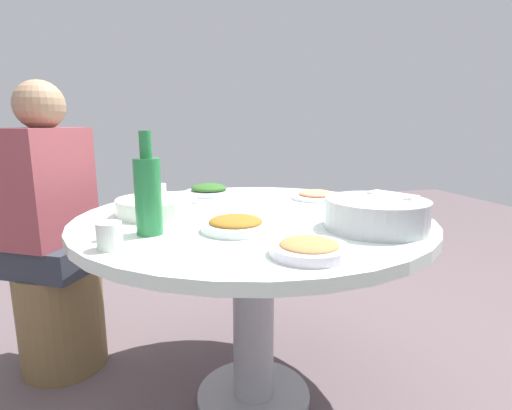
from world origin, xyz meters
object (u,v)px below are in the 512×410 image
dish_stirfry (236,224)px  tea_cup_near (401,204)px  green_bottle (148,193)px  diner_left (49,194)px  tea_cup_far (158,192)px  rice_bowl (376,213)px  soup_bowl (157,207)px  stool_for_diner_left (62,318)px  dish_shrimp (316,195)px  dish_greens (209,190)px  dish_tofu_braise (309,248)px  tea_cup_side (109,236)px  round_dining_table (253,254)px

dish_stirfry → tea_cup_near: 0.64m
green_bottle → diner_left: 0.71m
tea_cup_far → rice_bowl: bearing=44.0°
rice_bowl → diner_left: size_ratio=0.40×
soup_bowl → tea_cup_far: tea_cup_far is taller
tea_cup_far → diner_left: (-0.07, -0.43, -0.00)m
soup_bowl → stool_for_diner_left: 0.76m
dish_stirfry → tea_cup_near: size_ratio=2.60×
green_bottle → diner_left: (-0.59, -0.39, -0.09)m
dish_shrimp → dish_greens: 0.47m
green_bottle → tea_cup_near: (-0.08, 0.88, -0.09)m
dish_shrimp → dish_greens: dish_greens is taller
dish_stirfry → tea_cup_near: bearing=100.3°
dish_shrimp → rice_bowl: bearing=-2.1°
dish_tofu_braise → stool_for_diner_left: 1.28m
rice_bowl → dish_greens: (-0.71, -0.40, -0.03)m
dish_greens → tea_cup_far: 0.23m
soup_bowl → dish_tofu_braise: bearing=32.5°
tea_cup_near → diner_left: 1.37m
tea_cup_near → tea_cup_side: bearing=-78.3°
rice_bowl → diner_left: bearing=-124.2°
dish_tofu_braise → tea_cup_near: bearing=126.6°
dish_tofu_braise → dish_stirfry: bearing=-154.8°
tea_cup_side → diner_left: diner_left is taller
diner_left → green_bottle: bearing=33.2°
tea_cup_far → green_bottle: bearing=-4.1°
round_dining_table → dish_stirfry: bearing=-28.5°
rice_bowl → green_bottle: (-0.12, -0.66, 0.07)m
soup_bowl → dish_tofu_braise: (0.54, 0.34, -0.01)m
diner_left → stool_for_diner_left: bearing=0.0°
dish_stirfry → tea_cup_near: (-0.11, 0.63, 0.01)m
green_bottle → stool_for_diner_left: green_bottle is taller
tea_cup_far → tea_cup_side: size_ratio=0.97×
dish_shrimp → tea_cup_far: 0.66m
diner_left → soup_bowl: bearing=50.0°
dish_shrimp → green_bottle: (0.38, -0.68, 0.10)m
dish_stirfry → green_bottle: bearing=-97.1°
round_dining_table → dish_greens: bearing=-168.2°
dish_shrimp → tea_cup_far: tea_cup_far is taller
dish_tofu_braise → tea_cup_side: tea_cup_side is taller
rice_bowl → tea_cup_near: (-0.20, 0.22, -0.02)m
tea_cup_near → soup_bowl: bearing=-100.7°
soup_bowl → green_bottle: size_ratio=0.94×
dish_greens → stool_for_diner_left: dish_greens is taller
stool_for_diner_left → diner_left: 0.54m
tea_cup_near → diner_left: bearing=-111.9°
dish_shrimp → tea_cup_far: bearing=-103.1°
dish_shrimp → soup_bowl: bearing=-78.5°
tea_cup_far → dish_greens: bearing=106.6°
tea_cup_side → round_dining_table: bearing=121.8°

